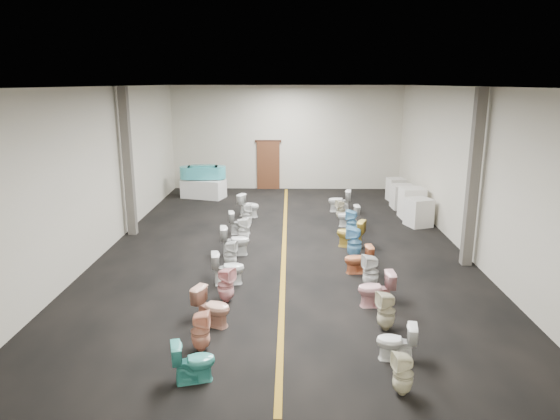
{
  "coord_description": "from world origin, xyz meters",
  "views": [
    {
      "loc": [
        0.16,
        -13.86,
        4.59
      ],
      "look_at": [
        -0.14,
        1.0,
        0.79
      ],
      "focal_mm": 32.0,
      "sensor_mm": 36.0,
      "label": 1
    }
  ],
  "objects_px": {
    "toilet_left_2": "(212,307)",
    "toilet_left_5": "(230,254)",
    "toilet_right_4": "(371,272)",
    "toilet_right_8": "(352,223)",
    "toilet_right_2": "(386,311)",
    "toilet_right_7": "(350,233)",
    "display_table": "(204,189)",
    "toilet_right_3": "(376,289)",
    "toilet_left_9": "(247,214)",
    "toilet_left_8": "(240,223)",
    "toilet_left_1": "(200,331)",
    "toilet_left_10": "(249,206)",
    "toilet_right_9": "(348,216)",
    "toilet_left_3": "(226,285)",
    "toilet_right_6": "(354,242)",
    "toilet_right_1": "(396,342)",
    "appliance_crate_c": "(403,197)",
    "appliance_crate_a": "(419,212)",
    "appliance_crate_b": "(412,203)",
    "toilet_right_5": "(358,259)",
    "toilet_left_4": "(228,268)",
    "toilet_left_0": "(194,361)",
    "toilet_right_11": "(340,201)",
    "bathtub": "(203,172)",
    "toilet_right_10": "(341,210)",
    "toilet_left_6": "(235,241)",
    "appliance_crate_d": "(396,189)",
    "toilet_left_7": "(243,230)",
    "toilet_right_0": "(403,374)"
  },
  "relations": [
    {
      "from": "toilet_left_10",
      "to": "toilet_right_9",
      "type": "relative_size",
      "value": 1.09
    },
    {
      "from": "toilet_left_2",
      "to": "toilet_right_7",
      "type": "height_order",
      "value": "toilet_right_7"
    },
    {
      "from": "toilet_right_1",
      "to": "toilet_right_7",
      "type": "bearing_deg",
      "value": -169.54
    },
    {
      "from": "toilet_right_2",
      "to": "toilet_right_7",
      "type": "relative_size",
      "value": 0.93
    },
    {
      "from": "toilet_left_3",
      "to": "toilet_right_7",
      "type": "relative_size",
      "value": 0.95
    },
    {
      "from": "toilet_left_4",
      "to": "toilet_right_10",
      "type": "xyz_separation_m",
      "value": [
        3.19,
        5.8,
        -0.05
      ]
    },
    {
      "from": "appliance_crate_b",
      "to": "toilet_right_10",
      "type": "distance_m",
      "value": 2.5
    },
    {
      "from": "toilet_left_0",
      "to": "toilet_right_11",
      "type": "xyz_separation_m",
      "value": [
        3.32,
        10.78,
        0.07
      ]
    },
    {
      "from": "toilet_right_6",
      "to": "toilet_right_7",
      "type": "xyz_separation_m",
      "value": [
        0.0,
        0.9,
        -0.02
      ]
    },
    {
      "from": "appliance_crate_b",
      "to": "toilet_left_9",
      "type": "distance_m",
      "value": 5.74
    },
    {
      "from": "toilet_right_7",
      "to": "appliance_crate_a",
      "type": "bearing_deg",
      "value": 152.58
    },
    {
      "from": "toilet_right_5",
      "to": "toilet_right_9",
      "type": "bearing_deg",
      "value": 171.32
    },
    {
      "from": "toilet_left_4",
      "to": "toilet_left_2",
      "type": "bearing_deg",
      "value": 168.79
    },
    {
      "from": "toilet_left_1",
      "to": "toilet_left_9",
      "type": "distance_m",
      "value": 8.05
    },
    {
      "from": "toilet_left_9",
      "to": "toilet_left_2",
      "type": "bearing_deg",
      "value": 176.0
    },
    {
      "from": "display_table",
      "to": "toilet_right_3",
      "type": "bearing_deg",
      "value": -62.25
    },
    {
      "from": "toilet_right_2",
      "to": "toilet_right_11",
      "type": "xyz_separation_m",
      "value": [
        -0.03,
        9.01,
        0.03
      ]
    },
    {
      "from": "appliance_crate_c",
      "to": "toilet_right_7",
      "type": "bearing_deg",
      "value": -118.25
    },
    {
      "from": "toilet_right_10",
      "to": "appliance_crate_d",
      "type": "bearing_deg",
      "value": 120.62
    },
    {
      "from": "appliance_crate_a",
      "to": "appliance_crate_b",
      "type": "relative_size",
      "value": 0.86
    },
    {
      "from": "toilet_left_9",
      "to": "toilet_right_6",
      "type": "relative_size",
      "value": 0.83
    },
    {
      "from": "toilet_left_3",
      "to": "toilet_left_10",
      "type": "xyz_separation_m",
      "value": [
        -0.08,
        7.09,
        0.0
      ]
    },
    {
      "from": "bathtub",
      "to": "toilet_right_5",
      "type": "xyz_separation_m",
      "value": [
        5.25,
        -8.29,
        -0.72
      ]
    },
    {
      "from": "toilet_right_1",
      "to": "toilet_right_7",
      "type": "distance_m",
      "value": 6.04
    },
    {
      "from": "toilet_left_1",
      "to": "toilet_right_8",
      "type": "xyz_separation_m",
      "value": [
        3.48,
        6.93,
        0.04
      ]
    },
    {
      "from": "toilet_right_1",
      "to": "bathtub",
      "type": "bearing_deg",
      "value": -146.69
    },
    {
      "from": "toilet_right_7",
      "to": "bathtub",
      "type": "bearing_deg",
      "value": -119.27
    },
    {
      "from": "toilet_left_10",
      "to": "toilet_right_2",
      "type": "relative_size",
      "value": 1.03
    },
    {
      "from": "toilet_left_4",
      "to": "toilet_right_4",
      "type": "xyz_separation_m",
      "value": [
        3.3,
        -0.21,
        0.02
      ]
    },
    {
      "from": "toilet_left_7",
      "to": "toilet_right_10",
      "type": "xyz_separation_m",
      "value": [
        3.12,
        2.67,
        -0.04
      ]
    },
    {
      "from": "toilet_right_3",
      "to": "toilet_right_8",
      "type": "relative_size",
      "value": 0.95
    },
    {
      "from": "toilet_right_1",
      "to": "appliance_crate_c",
      "type": "bearing_deg",
      "value": 176.99
    },
    {
      "from": "toilet_right_4",
      "to": "toilet_right_8",
      "type": "bearing_deg",
      "value": 168.53
    },
    {
      "from": "appliance_crate_c",
      "to": "toilet_left_1",
      "type": "bearing_deg",
      "value": -119.04
    },
    {
      "from": "toilet_left_5",
      "to": "display_table",
      "type": "bearing_deg",
      "value": 23.92
    },
    {
      "from": "toilet_left_1",
      "to": "toilet_left_4",
      "type": "relative_size",
      "value": 0.95
    },
    {
      "from": "toilet_left_2",
      "to": "toilet_left_6",
      "type": "height_order",
      "value": "toilet_left_6"
    },
    {
      "from": "toilet_right_1",
      "to": "toilet_right_7",
      "type": "height_order",
      "value": "toilet_right_7"
    },
    {
      "from": "appliance_crate_a",
      "to": "toilet_left_2",
      "type": "height_order",
      "value": "appliance_crate_a"
    },
    {
      "from": "appliance_crate_d",
      "to": "toilet_left_2",
      "type": "xyz_separation_m",
      "value": [
        -5.74,
        -10.78,
        -0.07
      ]
    },
    {
      "from": "toilet_left_5",
      "to": "toilet_right_10",
      "type": "distance_m",
      "value": 5.78
    },
    {
      "from": "toilet_left_8",
      "to": "toilet_right_8",
      "type": "relative_size",
      "value": 0.89
    },
    {
      "from": "appliance_crate_a",
      "to": "toilet_left_6",
      "type": "bearing_deg",
      "value": -152.61
    },
    {
      "from": "toilet_left_0",
      "to": "toilet_right_4",
      "type": "bearing_deg",
      "value": -57.8
    },
    {
      "from": "appliance_crate_b",
      "to": "toilet_left_3",
      "type": "height_order",
      "value": "appliance_crate_b"
    },
    {
      "from": "toilet_left_5",
      "to": "appliance_crate_b",
      "type": "bearing_deg",
      "value": -39.52
    },
    {
      "from": "toilet_left_2",
      "to": "toilet_left_5",
      "type": "bearing_deg",
      "value": 22.29
    },
    {
      "from": "appliance_crate_d",
      "to": "toilet_left_7",
      "type": "height_order",
      "value": "appliance_crate_d"
    },
    {
      "from": "toilet_left_7",
      "to": "toilet_right_0",
      "type": "relative_size",
      "value": 1.11
    },
    {
      "from": "toilet_right_1",
      "to": "toilet_right_5",
      "type": "distance_m",
      "value": 4.02
    }
  ]
}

